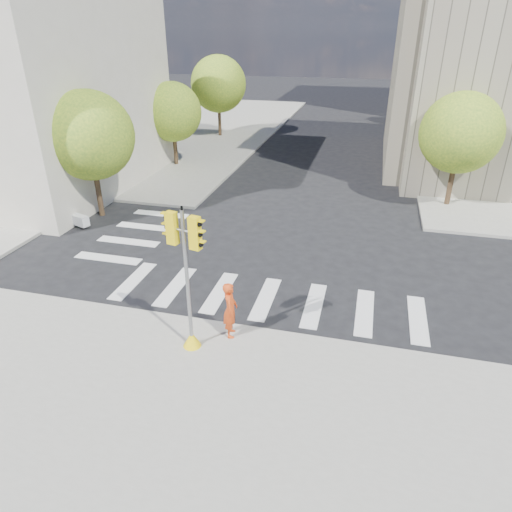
{
  "coord_description": "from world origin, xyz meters",
  "views": [
    {
      "loc": [
        3.12,
        -16.02,
        9.04
      ],
      "look_at": [
        -0.29,
        -2.7,
        2.1
      ],
      "focal_mm": 32.0,
      "sensor_mm": 36.0,
      "label": 1
    }
  ],
  "objects_px": {
    "lamp_near": "(462,111)",
    "photographer": "(230,310)",
    "planter_wall": "(48,210)",
    "traffic_signal": "(188,292)",
    "lamp_far": "(438,85)"
  },
  "relations": [
    {
      "from": "lamp_far",
      "to": "traffic_signal",
      "type": "distance_m",
      "value": 34.9
    },
    {
      "from": "photographer",
      "to": "planter_wall",
      "type": "height_order",
      "value": "photographer"
    },
    {
      "from": "photographer",
      "to": "planter_wall",
      "type": "distance_m",
      "value": 14.53
    },
    {
      "from": "lamp_far",
      "to": "planter_wall",
      "type": "bearing_deg",
      "value": -130.03
    },
    {
      "from": "lamp_near",
      "to": "traffic_signal",
      "type": "height_order",
      "value": "lamp_near"
    },
    {
      "from": "lamp_far",
      "to": "traffic_signal",
      "type": "xyz_separation_m",
      "value": [
        -9.63,
        -33.46,
        -2.47
      ]
    },
    {
      "from": "traffic_signal",
      "to": "lamp_near",
      "type": "bearing_deg",
      "value": 76.64
    },
    {
      "from": "lamp_far",
      "to": "traffic_signal",
      "type": "height_order",
      "value": "lamp_far"
    },
    {
      "from": "lamp_near",
      "to": "photographer",
      "type": "distance_m",
      "value": 20.8
    },
    {
      "from": "planter_wall",
      "to": "photographer",
      "type": "bearing_deg",
      "value": -13.38
    },
    {
      "from": "traffic_signal",
      "to": "photographer",
      "type": "height_order",
      "value": "traffic_signal"
    },
    {
      "from": "lamp_near",
      "to": "traffic_signal",
      "type": "bearing_deg",
      "value": -116.34
    },
    {
      "from": "lamp_far",
      "to": "planter_wall",
      "type": "xyz_separation_m",
      "value": [
        -21.0,
        -25.0,
        -4.18
      ]
    },
    {
      "from": "photographer",
      "to": "planter_wall",
      "type": "bearing_deg",
      "value": 43.01
    },
    {
      "from": "traffic_signal",
      "to": "photographer",
      "type": "bearing_deg",
      "value": 53.7
    }
  ]
}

